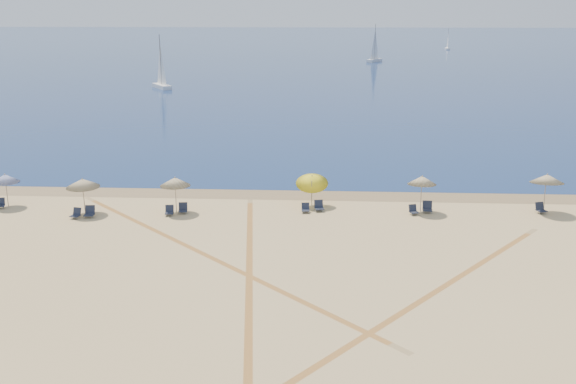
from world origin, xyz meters
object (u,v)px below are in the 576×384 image
at_px(umbrella_3, 312,180).
at_px(chair_5, 306,208).
at_px(chair_1, 76,214).
at_px(chair_8, 427,207).
at_px(chair_9, 541,208).
at_px(umbrella_2, 175,182).
at_px(chair_0, 0,204).
at_px(umbrella_1, 83,183).
at_px(chair_6, 319,206).
at_px(sailboat_2, 448,43).
at_px(sailboat_1, 161,72).
at_px(umbrella_4, 422,180).
at_px(chair_2, 90,212).
at_px(chair_3, 169,211).
at_px(chair_7, 413,210).
at_px(chair_4, 183,209).
at_px(sailboat_0, 375,50).
at_px(umbrella_5, 547,179).
at_px(umbrella_0, 5,178).

relative_size(umbrella_3, chair_5, 3.96).
relative_size(chair_1, chair_8, 0.96).
relative_size(chair_8, chair_9, 0.94).
distance_m(umbrella_2, chair_0, 12.15).
bearing_deg(umbrella_1, chair_5, 3.93).
xyz_separation_m(chair_1, chair_6, (15.54, 2.41, 0.02)).
bearing_deg(umbrella_3, sailboat_2, 77.09).
relative_size(chair_0, sailboat_1, 0.09).
relative_size(umbrella_4, chair_6, 3.17).
xyz_separation_m(chair_2, chair_3, (5.03, 0.69, -0.04)).
xyz_separation_m(umbrella_4, chair_6, (-6.71, -0.19, -1.83)).
height_order(chair_7, sailboat_1, sailboat_1).
xyz_separation_m(umbrella_3, chair_4, (-8.41, -2.09, -1.52)).
distance_m(chair_3, sailboat_1, 70.34).
bearing_deg(sailboat_0, sailboat_1, -95.93).
distance_m(sailboat_0, sailboat_1, 69.28).
bearing_deg(umbrella_3, chair_3, -164.27).
xyz_separation_m(umbrella_5, chair_0, (-36.22, -1.10, -1.98)).
bearing_deg(umbrella_4, umbrella_1, -175.89).
bearing_deg(sailboat_1, chair_2, -112.42).
xyz_separation_m(chair_4, sailboat_2, (47.98, 174.79, 1.71)).
xyz_separation_m(chair_4, chair_6, (8.91, 0.99, 0.01)).
xyz_separation_m(umbrella_4, chair_5, (-7.59, -0.59, -1.87)).
height_order(chair_3, chair_6, chair_6).
bearing_deg(umbrella_4, chair_9, 0.95).
bearing_deg(chair_7, umbrella_3, 147.67).
distance_m(umbrella_1, chair_1, 2.05).
distance_m(umbrella_1, chair_3, 5.90).
distance_m(chair_8, sailboat_0, 123.90).
bearing_deg(umbrella_1, chair_8, 3.70).
distance_m(chair_4, chair_9, 23.49).
bearing_deg(umbrella_4, chair_7, -130.45).
height_order(umbrella_4, chair_6, umbrella_4).
distance_m(chair_5, chair_9, 15.44).
xyz_separation_m(chair_1, sailboat_2, (54.61, 176.21, 1.73)).
relative_size(chair_3, chair_6, 0.88).
relative_size(chair_6, chair_8, 1.02).
bearing_deg(chair_9, sailboat_1, 104.84).
distance_m(chair_1, chair_5, 14.79).
relative_size(chair_6, sailboat_1, 0.09).
distance_m(chair_1, sailboat_1, 70.07).
bearing_deg(umbrella_2, chair_1, -165.36).
bearing_deg(sailboat_0, chair_9, -60.48).
distance_m(umbrella_4, sailboat_1, 74.47).
distance_m(umbrella_0, umbrella_3, 20.63).
distance_m(chair_3, chair_4, 0.93).
xyz_separation_m(chair_8, chair_9, (7.41, 0.26, -0.02)).
distance_m(umbrella_1, umbrella_3, 15.03).
distance_m(chair_7, sailboat_1, 74.83).
distance_m(umbrella_3, chair_3, 9.68).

